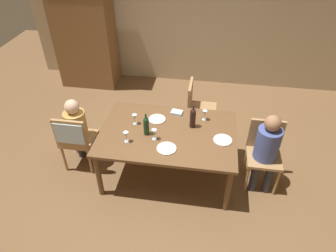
% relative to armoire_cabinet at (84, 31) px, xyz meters
% --- Properties ---
extents(ground_plane, '(10.00, 10.00, 0.00)m').
position_rel_armoire_cabinet_xyz_m(ground_plane, '(1.99, -2.35, -1.10)').
color(ground_plane, brown).
extents(rear_room_partition, '(6.40, 0.12, 2.70)m').
position_rel_armoire_cabinet_xyz_m(rear_room_partition, '(1.99, 0.45, 0.25)').
color(rear_room_partition, tan).
rests_on(rear_room_partition, ground_plane).
extents(armoire_cabinet, '(1.18, 0.62, 2.18)m').
position_rel_armoire_cabinet_xyz_m(armoire_cabinet, '(0.00, 0.00, 0.00)').
color(armoire_cabinet, brown).
rests_on(armoire_cabinet, ground_plane).
extents(dining_table, '(1.77, 1.20, 0.73)m').
position_rel_armoire_cabinet_xyz_m(dining_table, '(1.99, -2.35, -0.43)').
color(dining_table, brown).
rests_on(dining_table, ground_plane).
extents(chair_left_end, '(0.44, 0.46, 0.92)m').
position_rel_armoire_cabinet_xyz_m(chair_left_end, '(0.72, -2.47, -0.50)').
color(chair_left_end, '#A87F51').
rests_on(chair_left_end, ground_plane).
extents(chair_right_end, '(0.44, 0.44, 0.92)m').
position_rel_armoire_cabinet_xyz_m(chair_right_end, '(3.25, -2.26, -0.56)').
color(chair_right_end, '#A87F51').
rests_on(chair_right_end, ground_plane).
extents(chair_far_right, '(0.44, 0.44, 0.92)m').
position_rel_armoire_cabinet_xyz_m(chair_far_right, '(2.30, -1.37, -0.56)').
color(chair_far_right, '#A87F51').
rests_on(chair_far_right, ground_plane).
extents(person_woman_host, '(0.29, 0.33, 1.10)m').
position_rel_armoire_cabinet_xyz_m(person_woman_host, '(0.72, -2.32, -0.46)').
color(person_woman_host, '#33333D').
rests_on(person_woman_host, ground_plane).
extents(person_man_bearded, '(0.30, 0.35, 1.12)m').
position_rel_armoire_cabinet_xyz_m(person_man_bearded, '(3.25, -2.37, -0.45)').
color(person_man_bearded, '#33333D').
rests_on(person_man_bearded, ground_plane).
extents(wine_bottle_tall_green, '(0.08, 0.08, 0.35)m').
position_rel_armoire_cabinet_xyz_m(wine_bottle_tall_green, '(2.29, -2.18, -0.21)').
color(wine_bottle_tall_green, black).
rests_on(wine_bottle_tall_green, dining_table).
extents(wine_bottle_dark_red, '(0.07, 0.07, 0.31)m').
position_rel_armoire_cabinet_xyz_m(wine_bottle_dark_red, '(1.72, -2.43, -0.23)').
color(wine_bottle_dark_red, '#19381E').
rests_on(wine_bottle_dark_red, dining_table).
extents(wine_glass_near_left, '(0.07, 0.07, 0.15)m').
position_rel_armoire_cabinet_xyz_m(wine_glass_near_left, '(1.84, -2.51, -0.26)').
color(wine_glass_near_left, silver).
rests_on(wine_glass_near_left, dining_table).
extents(wine_glass_centre, '(0.07, 0.07, 0.15)m').
position_rel_armoire_cabinet_xyz_m(wine_glass_centre, '(1.50, -2.61, -0.26)').
color(wine_glass_centre, silver).
rests_on(wine_glass_centre, dining_table).
extents(wine_glass_near_right, '(0.07, 0.07, 0.15)m').
position_rel_armoire_cabinet_xyz_m(wine_glass_near_right, '(2.44, -2.00, -0.26)').
color(wine_glass_near_right, silver).
rests_on(wine_glass_near_right, dining_table).
extents(wine_glass_far, '(0.07, 0.07, 0.15)m').
position_rel_armoire_cabinet_xyz_m(wine_glass_far, '(1.52, -2.24, -0.26)').
color(wine_glass_far, silver).
rests_on(wine_glass_far, dining_table).
extents(dinner_plate_host, '(0.23, 0.23, 0.01)m').
position_rel_armoire_cabinet_xyz_m(dinner_plate_host, '(2.69, -2.41, -0.36)').
color(dinner_plate_host, white).
rests_on(dinner_plate_host, dining_table).
extents(dinner_plate_guest_left, '(0.23, 0.23, 0.01)m').
position_rel_armoire_cabinet_xyz_m(dinner_plate_guest_left, '(1.80, -2.10, -0.36)').
color(dinner_plate_guest_left, silver).
rests_on(dinner_plate_guest_left, dining_table).
extents(dinner_plate_guest_right, '(0.24, 0.24, 0.01)m').
position_rel_armoire_cabinet_xyz_m(dinner_plate_guest_right, '(2.02, -2.67, -0.36)').
color(dinner_plate_guest_right, silver).
rests_on(dinner_plate_guest_right, dining_table).
extents(folded_napkin, '(0.18, 0.14, 0.03)m').
position_rel_armoire_cabinet_xyz_m(folded_napkin, '(2.04, -1.91, -0.35)').
color(folded_napkin, '#ADC6D6').
rests_on(folded_napkin, dining_table).
extents(handbag, '(0.16, 0.30, 0.22)m').
position_rel_armoire_cabinet_xyz_m(handbag, '(2.74, -1.37, -0.99)').
color(handbag, brown).
rests_on(handbag, ground_plane).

